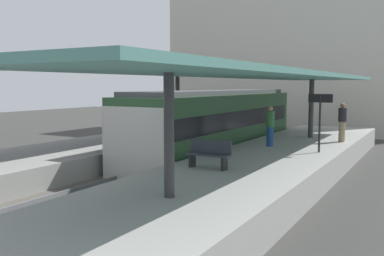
% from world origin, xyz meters
% --- Properties ---
extents(ground_plane, '(80.00, 80.00, 0.00)m').
position_xyz_m(ground_plane, '(0.00, 0.00, 0.00)').
color(ground_plane, '#383835').
extents(platform_left, '(4.40, 28.00, 1.00)m').
position_xyz_m(platform_left, '(-3.80, 0.00, 0.50)').
color(platform_left, '#9E9E99').
rests_on(platform_left, ground_plane).
extents(platform_right, '(4.40, 28.00, 1.00)m').
position_xyz_m(platform_right, '(3.80, 0.00, 0.50)').
color(platform_right, '#9E9E99').
rests_on(platform_right, ground_plane).
extents(track_ballast, '(3.20, 28.00, 0.20)m').
position_xyz_m(track_ballast, '(0.00, 0.00, 0.10)').
color(track_ballast, '#59544C').
rests_on(track_ballast, ground_plane).
extents(rail_near_side, '(0.08, 28.00, 0.14)m').
position_xyz_m(rail_near_side, '(-0.72, 0.00, 0.27)').
color(rail_near_side, slate).
rests_on(rail_near_side, track_ballast).
extents(rail_far_side, '(0.08, 28.00, 0.14)m').
position_xyz_m(rail_far_side, '(0.72, 0.00, 0.27)').
color(rail_far_side, slate).
rests_on(rail_far_side, track_ballast).
extents(commuter_train, '(2.78, 13.13, 3.10)m').
position_xyz_m(commuter_train, '(0.00, 5.15, 1.73)').
color(commuter_train, '#2D5633').
rests_on(commuter_train, track_ballast).
extents(canopy_left, '(4.18, 21.00, 3.41)m').
position_xyz_m(canopy_left, '(-3.80, 1.40, 4.28)').
color(canopy_left, '#333335').
rests_on(canopy_left, platform_left).
extents(canopy_right, '(4.18, 21.00, 2.98)m').
position_xyz_m(canopy_right, '(3.80, 1.40, 3.86)').
color(canopy_right, '#333335').
rests_on(canopy_right, platform_right).
extents(platform_bench, '(1.40, 0.41, 0.86)m').
position_xyz_m(platform_bench, '(3.03, -1.48, 1.46)').
color(platform_bench, black).
rests_on(platform_bench, platform_right).
extents(platform_sign, '(0.90, 0.08, 2.21)m').
position_xyz_m(platform_sign, '(5.23, 3.31, 2.62)').
color(platform_sign, '#262628').
rests_on(platform_sign, platform_right).
extents(passenger_near_bench, '(0.36, 0.36, 1.74)m').
position_xyz_m(passenger_near_bench, '(5.41, 6.86, 1.91)').
color(passenger_near_bench, '#998460').
rests_on(passenger_near_bench, platform_right).
extents(passenger_mid_platform, '(0.36, 0.36, 1.68)m').
position_xyz_m(passenger_mid_platform, '(3.07, 3.92, 1.87)').
color(passenger_mid_platform, navy).
rests_on(passenger_mid_platform, platform_right).
extents(passenger_far_end, '(0.36, 0.36, 1.77)m').
position_xyz_m(passenger_far_end, '(-4.08, 4.54, 1.93)').
color(passenger_far_end, '#998460').
rests_on(passenger_far_end, platform_left).
extents(station_building_backdrop, '(18.00, 6.00, 11.00)m').
position_xyz_m(station_building_backdrop, '(-1.29, 20.00, 5.50)').
color(station_building_backdrop, beige).
rests_on(station_building_backdrop, ground_plane).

